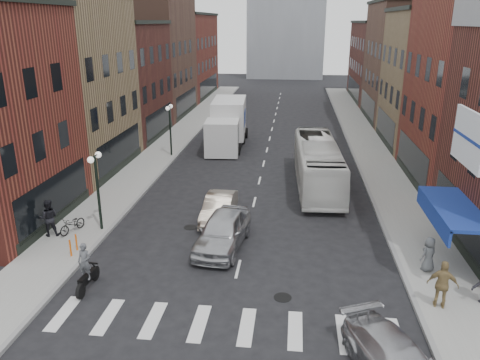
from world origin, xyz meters
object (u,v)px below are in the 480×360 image
Objects in this scene: billboard_sign at (471,140)px; parked_bicycle at (72,224)px; streetlamp_near at (97,178)px; transit_bus at (318,164)px; bike_rack at (73,245)px; box_truck at (227,124)px; motorcycle_rider at (86,268)px; sedan_left_far at (219,208)px; ped_right_c at (429,254)px; streetlamp_far at (170,121)px; ped_left_solo at (49,218)px; sedan_left_near at (223,231)px; ped_right_b at (443,285)px.

parked_bicycle is at bearing 170.29° from billboard_sign.
transit_bus is (11.19, 8.37, -1.42)m from streetlamp_near.
bike_rack is 21.00m from box_truck.
streetlamp_near reaches higher than motorcycle_rider.
sedan_left_far is 10.73m from ped_right_c.
transit_bus is (9.58, 13.70, 0.54)m from motorcycle_rider.
billboard_sign is at bearing -12.35° from streetlamp_near.
ped_left_solo is (-2.20, -15.04, -1.83)m from streetlamp_far.
sedan_left_far is at bearing -134.11° from transit_bus.
sedan_left_far is at bearing 109.00° from sedan_left_near.
ped_right_c is at bearing 17.61° from motorcycle_rider.
transit_bus is 5.73× the size of ped_left_solo.
streetlamp_near is 2.02× the size of motorcycle_rider.
parked_bicycle is 0.87× the size of ped_right_b.
streetlamp_near is 0.38× the size of transit_bus.
streetlamp_far is (-15.99, 17.50, -3.22)m from billboard_sign.
transit_bus reaches higher than bike_rack.
sedan_left_far is at bearing -87.33° from box_truck.
transit_bus is 2.17× the size of sedan_left_near.
ped_left_solo is at bearing 137.32° from motorcycle_rider.
sedan_left_far is at bearing -58.11° from ped_right_c.
bike_rack is 0.53× the size of ped_right_c.
streetlamp_far reaches higher than ped_right_b.
ped_right_c is at bearing -80.89° from ped_right_b.
bike_rack is (-0.20, -2.70, -2.36)m from streetlamp_near.
sedan_left_near is at bearing -119.70° from transit_bus.
streetlamp_far is 2.20× the size of ped_left_solo.
transit_bus is at bearing 112.00° from billboard_sign.
ped_right_c reaches higher than sedan_left_far.
billboard_sign is at bearing -64.43° from box_truck.
streetlamp_far reaches higher than sedan_left_near.
box_truck is 19.17m from parked_bicycle.
billboard_sign is 0.34× the size of transit_bus.
streetlamp_near is 3.04m from ped_left_solo.
bike_rack is at bearing -105.26° from box_truck.
billboard_sign is at bearing -8.04° from sedan_left_near.
motorcycle_rider is 5.59m from parked_bicycle.
ped_right_b is at bearing 52.49° from ped_right_c.
billboard_sign is 0.41× the size of box_truck.
sedan_left_far is (1.79, -15.68, -1.20)m from box_truck.
ped_left_solo is at bearing 0.50° from ped_right_b.
motorcycle_rider is at bearing 14.54° from ped_right_b.
bike_rack is at bearing -138.60° from transit_bus.
sedan_left_near is at bearing -66.79° from streetlamp_far.
bike_rack is 2.66m from ped_left_solo.
motorcycle_rider is 8.56m from sedan_left_far.
ped_right_c is (0.22, 2.74, -0.18)m from ped_right_b.
streetlamp_near is at bearing -4.91° from ped_right_b.
box_truck is 2.13× the size of sedan_left_far.
parked_bicycle is (-2.88, 4.78, -0.38)m from motorcycle_rider.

